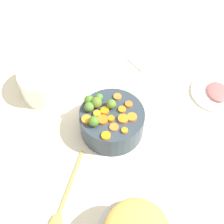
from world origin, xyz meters
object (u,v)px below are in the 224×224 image
at_px(wooden_spoon, 62,207).
at_px(ham_plate, 215,93).
at_px(serving_bowl_carrots, 112,122).
at_px(casserole_dish, 46,81).

bearing_deg(wooden_spoon, ham_plate, 152.63).
bearing_deg(serving_bowl_carrots, wooden_spoon, -4.60).
height_order(wooden_spoon, ham_plate, same).
xyz_separation_m(serving_bowl_carrots, wooden_spoon, (0.36, -0.03, -0.05)).
bearing_deg(casserole_dish, ham_plate, 112.12).
distance_m(wooden_spoon, casserole_dish, 0.54).
distance_m(wooden_spoon, ham_plate, 0.80).
bearing_deg(wooden_spoon, serving_bowl_carrots, 175.40).
height_order(serving_bowl_carrots, casserole_dish, casserole_dish).
relative_size(serving_bowl_carrots, casserole_dish, 1.12).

